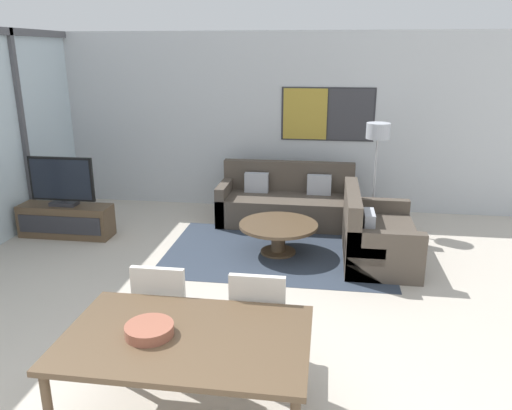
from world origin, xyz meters
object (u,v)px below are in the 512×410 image
at_px(dining_table, 186,344).
at_px(fruit_bowl, 149,329).
at_px(television, 62,182).
at_px(sofa_side, 373,238).
at_px(sofa_main, 287,203).
at_px(coffee_table, 278,231).
at_px(tv_console, 66,221).
at_px(floor_lamp, 377,140).
at_px(dining_chair_left, 165,309).
at_px(dining_chair_centre, 259,318).

bearing_deg(dining_table, fruit_bowl, -172.96).
bearing_deg(television, sofa_side, -3.19).
relative_size(sofa_main, fruit_bowl, 6.32).
relative_size(coffee_table, fruit_bowl, 3.15).
distance_m(tv_console, dining_table, 4.38).
relative_size(television, fruit_bowl, 2.88).
bearing_deg(floor_lamp, tv_console, -167.09).
height_order(tv_console, floor_lamp, floor_lamp).
bearing_deg(dining_table, coffee_table, 84.88).
xyz_separation_m(sofa_main, floor_lamp, (1.27, -0.10, 1.02)).
bearing_deg(floor_lamp, dining_chair_left, -117.86).
relative_size(television, floor_lamp, 0.59).
relative_size(sofa_main, floor_lamp, 1.31).
bearing_deg(floor_lamp, fruit_bowl, -112.10).
relative_size(fruit_bowl, floor_lamp, 0.21).
bearing_deg(sofa_main, tv_console, -160.25).
relative_size(tv_console, sofa_side, 0.90).
bearing_deg(dining_chair_left, dining_chair_centre, -2.05).
height_order(tv_console, sofa_main, sofa_main).
distance_m(tv_console, dining_chair_left, 3.58).
height_order(television, dining_table, television).
height_order(sofa_main, dining_table, sofa_main).
relative_size(television, dining_table, 0.57).
height_order(sofa_side, floor_lamp, floor_lamp).
relative_size(sofa_side, coffee_table, 1.42).
xyz_separation_m(television, sofa_main, (3.01, 1.08, -0.50)).
height_order(dining_table, fruit_bowl, fruit_bowl).
relative_size(sofa_side, dining_chair_left, 1.56).
xyz_separation_m(television, fruit_bowl, (2.48, -3.44, -0.01)).
bearing_deg(sofa_main, sofa_side, -48.04).
xyz_separation_m(tv_console, coffee_table, (3.01, -0.20, 0.07)).
height_order(coffee_table, dining_chair_left, dining_chair_left).
distance_m(television, dining_chair_left, 3.58).
relative_size(television, sofa_main, 0.45).
bearing_deg(television, sofa_main, 19.74).
bearing_deg(sofa_main, dining_chair_left, -100.14).
relative_size(sofa_side, floor_lamp, 0.93).
height_order(tv_console, dining_chair_left, dining_chair_left).
bearing_deg(coffee_table, sofa_side, -1.69).
distance_m(sofa_main, dining_table, 4.51).
xyz_separation_m(dining_chair_left, fruit_bowl, (0.15, -0.74, 0.27)).
relative_size(tv_console, sofa_main, 0.64).
bearing_deg(television, dining_chair_left, -49.20).
xyz_separation_m(sofa_side, dining_chair_centre, (-1.08, -2.50, 0.22)).
xyz_separation_m(dining_table, dining_chair_left, (-0.39, 0.71, -0.16)).
bearing_deg(television, dining_table, -51.41).
height_order(television, floor_lamp, floor_lamp).
bearing_deg(fruit_bowl, television, 125.86).
height_order(television, sofa_main, television).
bearing_deg(coffee_table, television, 176.22).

